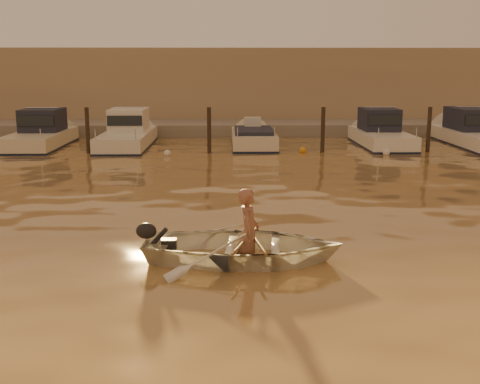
{
  "coord_description": "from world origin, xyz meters",
  "views": [
    {
      "loc": [
        0.57,
        -12.52,
        3.77
      ],
      "look_at": [
        0.89,
        1.81,
        0.75
      ],
      "focal_mm": 45.0,
      "sensor_mm": 36.0,
      "label": 1
    }
  ],
  "objects_px": {
    "moored_boat_3": "(253,141)",
    "moored_boat_4": "(381,133)",
    "person": "(249,232)",
    "moored_boat_1": "(40,134)",
    "waterfront_building": "(218,87)",
    "moored_boat_5": "(478,133)",
    "moored_boat_2": "(127,133)",
    "dinghy": "(243,247)"
  },
  "relations": [
    {
      "from": "moored_boat_3",
      "to": "person",
      "type": "bearing_deg",
      "value": -92.86
    },
    {
      "from": "moored_boat_2",
      "to": "moored_boat_3",
      "type": "height_order",
      "value": "moored_boat_2"
    },
    {
      "from": "moored_boat_2",
      "to": "dinghy",
      "type": "bearing_deg",
      "value": -73.67
    },
    {
      "from": "person",
      "to": "waterfront_building",
      "type": "bearing_deg",
      "value": 6.94
    },
    {
      "from": "moored_boat_1",
      "to": "moored_boat_2",
      "type": "distance_m",
      "value": 4.11
    },
    {
      "from": "waterfront_building",
      "to": "dinghy",
      "type": "bearing_deg",
      "value": -88.2
    },
    {
      "from": "moored_boat_4",
      "to": "waterfront_building",
      "type": "xyz_separation_m",
      "value": [
        -7.97,
        11.0,
        1.77
      ]
    },
    {
      "from": "moored_boat_1",
      "to": "moored_boat_2",
      "type": "xyz_separation_m",
      "value": [
        4.11,
        0.0,
        0.0
      ]
    },
    {
      "from": "person",
      "to": "moored_boat_3",
      "type": "distance_m",
      "value": 17.22
    },
    {
      "from": "moored_boat_1",
      "to": "moored_boat_4",
      "type": "xyz_separation_m",
      "value": [
        16.23,
        0.0,
        0.0
      ]
    },
    {
      "from": "waterfront_building",
      "to": "moored_boat_2",
      "type": "bearing_deg",
      "value": -110.66
    },
    {
      "from": "moored_boat_3",
      "to": "moored_boat_4",
      "type": "height_order",
      "value": "moored_boat_4"
    },
    {
      "from": "moored_boat_2",
      "to": "moored_boat_3",
      "type": "distance_m",
      "value": 6.01
    },
    {
      "from": "moored_boat_4",
      "to": "moored_boat_5",
      "type": "distance_m",
      "value": 4.66
    },
    {
      "from": "dinghy",
      "to": "moored_boat_3",
      "type": "xyz_separation_m",
      "value": [
        0.96,
        17.19,
        -0.06
      ]
    },
    {
      "from": "person",
      "to": "moored_boat_5",
      "type": "xyz_separation_m",
      "value": [
        11.65,
        17.2,
        0.05
      ]
    },
    {
      "from": "moored_boat_4",
      "to": "person",
      "type": "bearing_deg",
      "value": -112.1
    },
    {
      "from": "dinghy",
      "to": "moored_boat_5",
      "type": "xyz_separation_m",
      "value": [
        11.75,
        17.19,
        0.34
      ]
    },
    {
      "from": "dinghy",
      "to": "moored_boat_4",
      "type": "xyz_separation_m",
      "value": [
        7.08,
        17.19,
        0.34
      ]
    },
    {
      "from": "moored_boat_4",
      "to": "moored_boat_1",
      "type": "bearing_deg",
      "value": 180.0
    },
    {
      "from": "moored_boat_3",
      "to": "moored_boat_2",
      "type": "bearing_deg",
      "value": 180.0
    },
    {
      "from": "moored_boat_2",
      "to": "moored_boat_4",
      "type": "height_order",
      "value": "same"
    },
    {
      "from": "person",
      "to": "moored_boat_4",
      "type": "relative_size",
      "value": 0.27
    },
    {
      "from": "moored_boat_1",
      "to": "waterfront_building",
      "type": "bearing_deg",
      "value": 53.1
    },
    {
      "from": "dinghy",
      "to": "person",
      "type": "relative_size",
      "value": 2.22
    },
    {
      "from": "moored_boat_2",
      "to": "waterfront_building",
      "type": "height_order",
      "value": "waterfront_building"
    },
    {
      "from": "moored_boat_5",
      "to": "waterfront_building",
      "type": "xyz_separation_m",
      "value": [
        -12.63,
        11.0,
        1.77
      ]
    },
    {
      "from": "moored_boat_1",
      "to": "moored_boat_4",
      "type": "bearing_deg",
      "value": 0.0
    },
    {
      "from": "person",
      "to": "moored_boat_5",
      "type": "bearing_deg",
      "value": -29.17
    },
    {
      "from": "moored_boat_3",
      "to": "waterfront_building",
      "type": "height_order",
      "value": "waterfront_building"
    },
    {
      "from": "moored_boat_5",
      "to": "waterfront_building",
      "type": "relative_size",
      "value": 0.18
    },
    {
      "from": "dinghy",
      "to": "moored_boat_3",
      "type": "height_order",
      "value": "moored_boat_3"
    },
    {
      "from": "moored_boat_2",
      "to": "waterfront_building",
      "type": "bearing_deg",
      "value": 69.34
    },
    {
      "from": "moored_boat_4",
      "to": "moored_boat_5",
      "type": "xyz_separation_m",
      "value": [
        4.66,
        0.0,
        0.0
      ]
    },
    {
      "from": "moored_boat_5",
      "to": "moored_boat_1",
      "type": "bearing_deg",
      "value": 180.0
    },
    {
      "from": "dinghy",
      "to": "moored_boat_1",
      "type": "relative_size",
      "value": 0.59
    },
    {
      "from": "moored_boat_3",
      "to": "waterfront_building",
      "type": "distance_m",
      "value": 11.36
    },
    {
      "from": "dinghy",
      "to": "waterfront_building",
      "type": "xyz_separation_m",
      "value": [
        -0.89,
        28.19,
        2.12
      ]
    },
    {
      "from": "moored_boat_3",
      "to": "moored_boat_4",
      "type": "bearing_deg",
      "value": 0.0
    },
    {
      "from": "waterfront_building",
      "to": "moored_boat_4",
      "type": "bearing_deg",
      "value": -54.07
    },
    {
      "from": "dinghy",
      "to": "moored_boat_2",
      "type": "xyz_separation_m",
      "value": [
        -5.03,
        17.19,
        0.34
      ]
    },
    {
      "from": "moored_boat_1",
      "to": "moored_boat_5",
      "type": "xyz_separation_m",
      "value": [
        20.89,
        0.0,
        0.0
      ]
    }
  ]
}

